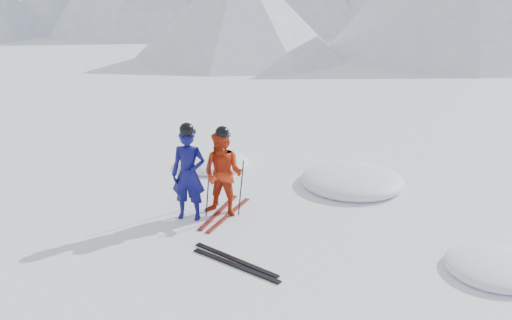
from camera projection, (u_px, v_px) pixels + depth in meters
The scene contains 12 objects.
ground at pixel (344, 252), 8.89m from camera, with size 160.00×160.00×0.00m, color white.
skier_blue at pixel (188, 174), 9.90m from camera, with size 0.63×0.42×1.74m, color #0E0E54.
skier_red at pixel (223, 174), 10.08m from camera, with size 0.79×0.62×1.63m, color red.
pole_blue_left at pixel (182, 184), 10.26m from camera, with size 0.02×0.02×1.16m, color black.
pole_blue_right at pixel (208, 187), 10.07m from camera, with size 0.02×0.02×1.16m, color black.
pole_red_left at pixel (218, 181), 10.52m from camera, with size 0.02×0.02×1.08m, color black.
pole_red_right at pixel (241, 188), 10.14m from camera, with size 0.02×0.02×1.08m, color black.
ski_worn_left at pixel (219, 212), 10.39m from camera, with size 0.09×1.70×0.03m, color black.
ski_worn_right at pixel (229, 215), 10.27m from camera, with size 0.09×1.70×0.03m, color black.
ski_loose_a at pixel (235, 260), 8.62m from camera, with size 0.09×1.70×0.03m, color black.
ski_loose_b at pixel (235, 265), 8.45m from camera, with size 0.09×1.70×0.03m, color black.
snow_lumps at pixel (329, 190), 11.50m from camera, with size 8.22×4.15×0.49m.
Camera 1 is at (2.98, -7.51, 4.26)m, focal length 38.00 mm.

